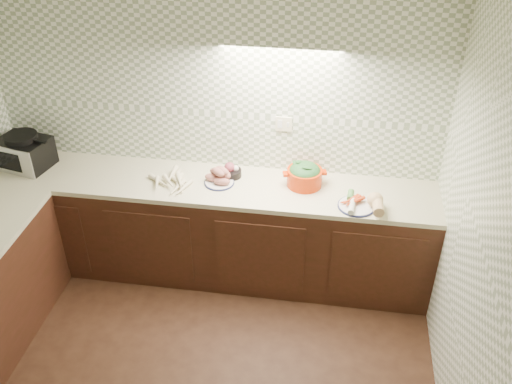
# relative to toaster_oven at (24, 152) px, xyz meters

# --- Properties ---
(room) EXTENTS (3.60, 3.60, 2.60)m
(room) POSITION_rel_toaster_oven_xyz_m (1.56, -1.53, 0.59)
(room) COLOR black
(room) RESTS_ON ground
(counter) EXTENTS (3.60, 3.60, 0.90)m
(counter) POSITION_rel_toaster_oven_xyz_m (0.88, -0.85, -0.58)
(counter) COLOR black
(counter) RESTS_ON ground
(toaster_oven) EXTENTS (0.46, 0.39, 0.29)m
(toaster_oven) POSITION_rel_toaster_oven_xyz_m (0.00, 0.00, 0.00)
(toaster_oven) COLOR black
(toaster_oven) RESTS_ON counter
(parsnip_pile) EXTENTS (0.36, 0.34, 0.07)m
(parsnip_pile) POSITION_rel_toaster_oven_xyz_m (1.27, -0.08, -0.11)
(parsnip_pile) COLOR beige
(parsnip_pile) RESTS_ON counter
(sweet_potato_plate) EXTENTS (0.25, 0.24, 0.15)m
(sweet_potato_plate) POSITION_rel_toaster_oven_xyz_m (1.64, -0.02, -0.08)
(sweet_potato_plate) COLOR #151B42
(sweet_potato_plate) RESTS_ON counter
(onion_bowl) EXTENTS (0.16, 0.16, 0.12)m
(onion_bowl) POSITION_rel_toaster_oven_xyz_m (1.71, 0.10, -0.09)
(onion_bowl) COLOR black
(onion_bowl) RESTS_ON counter
(dutch_oven) EXTENTS (0.35, 0.34, 0.19)m
(dutch_oven) POSITION_rel_toaster_oven_xyz_m (2.31, 0.06, -0.04)
(dutch_oven) COLOR red
(dutch_oven) RESTS_ON counter
(veg_plate) EXTENTS (0.34, 0.29, 0.13)m
(veg_plate) POSITION_rel_toaster_oven_xyz_m (2.78, -0.18, -0.09)
(veg_plate) COLOR #151B42
(veg_plate) RESTS_ON counter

